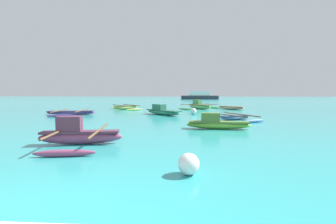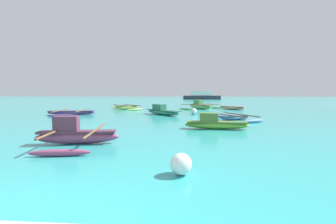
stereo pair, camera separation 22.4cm
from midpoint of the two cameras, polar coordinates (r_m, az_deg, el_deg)
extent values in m
ellipsoid|color=#32A178|center=(18.48, -0.92, -0.08)|extent=(3.34, 3.41, 0.40)
cube|color=#28654E|center=(18.47, -0.92, 0.42)|extent=(3.09, 3.15, 0.08)
cube|color=#28654E|center=(18.84, -1.89, 1.31)|extent=(1.24, 1.25, 0.44)
ellipsoid|color=#B1C05D|center=(25.21, -10.22, 1.18)|extent=(2.67, 2.36, 0.43)
cube|color=olive|center=(25.20, -10.23, 1.57)|extent=(2.48, 2.19, 0.08)
cylinder|color=brown|center=(25.47, -8.92, 1.76)|extent=(2.67, 3.28, 0.07)
cylinder|color=brown|center=(24.94, -11.57, 1.66)|extent=(2.67, 3.28, 0.07)
ellipsoid|color=#B1C05D|center=(27.12, -12.06, 1.15)|extent=(1.59, 1.34, 0.20)
ellipsoid|color=#B1C05D|center=(23.35, -8.08, 0.64)|extent=(1.59, 1.34, 0.20)
ellipsoid|color=#E0B78B|center=(25.53, 16.28, 1.03)|extent=(2.77, 2.36, 0.36)
cube|color=#887159|center=(25.52, 16.28, 1.34)|extent=(2.57, 2.20, 0.08)
ellipsoid|color=#7AB940|center=(11.43, 12.84, -3.28)|extent=(3.21, 0.80, 0.38)
cube|color=#50722F|center=(11.41, 12.85, -2.54)|extent=(2.95, 0.76, 0.08)
cube|color=#50722F|center=(11.35, 10.87, -1.28)|extent=(0.92, 0.56, 0.41)
ellipsoid|color=#64458C|center=(20.24, -22.98, -0.14)|extent=(3.97, 1.31, 0.33)
cube|color=#43325A|center=(20.23, -22.99, 0.20)|extent=(3.65, 1.23, 0.08)
cylinder|color=brown|center=(19.97, -20.61, 0.40)|extent=(0.64, 3.75, 0.07)
cylinder|color=brown|center=(20.52, -25.33, 0.35)|extent=(0.64, 3.75, 0.07)
ellipsoid|color=#64458C|center=(22.04, -21.45, 0.11)|extent=(2.33, 0.55, 0.20)
ellipsoid|color=#64458C|center=(18.46, -24.81, -0.84)|extent=(2.33, 0.55, 0.20)
ellipsoid|color=#5481BC|center=(15.68, 16.91, -1.34)|extent=(2.39, 1.72, 0.30)
cube|color=#3B5474|center=(15.67, 16.92, -0.94)|extent=(2.22, 1.61, 0.08)
cylinder|color=brown|center=(16.01, 18.35, -0.64)|extent=(1.65, 3.07, 0.07)
cylinder|color=brown|center=(15.33, 15.44, -0.80)|extent=(1.65, 3.07, 0.07)
ellipsoid|color=#5481BC|center=(17.01, 13.17, -0.97)|extent=(1.50, 0.91, 0.20)
ellipsoid|color=#5481BC|center=(14.44, 21.32, -2.18)|extent=(1.50, 0.91, 0.20)
ellipsoid|color=#8F3E65|center=(8.47, -21.30, -5.99)|extent=(2.89, 0.88, 0.46)
cube|color=#5B2F44|center=(8.44, -21.34, -4.71)|extent=(2.66, 0.82, 0.08)
cube|color=#5B2F44|center=(8.51, -23.71, -2.70)|extent=(0.85, 0.50, 0.51)
cylinder|color=brown|center=(8.27, -17.07, -4.36)|extent=(0.54, 3.13, 0.07)
cylinder|color=brown|center=(8.64, -25.45, -4.23)|extent=(0.54, 3.13, 0.07)
ellipsoid|color=#8F3E65|center=(9.99, -18.69, -5.08)|extent=(1.73, 0.46, 0.20)
ellipsoid|color=#8F3E65|center=(7.04, -24.98, -9.37)|extent=(1.73, 0.46, 0.20)
ellipsoid|color=#7BDD77|center=(25.53, 8.53, 1.32)|extent=(2.63, 3.20, 0.50)
cube|color=#50864E|center=(25.52, 8.54, 1.79)|extent=(2.44, 2.96, 0.08)
cube|color=#50864E|center=(25.83, 7.91, 2.53)|extent=(1.05, 1.13, 0.55)
cylinder|color=brown|center=(24.94, 9.72, 1.84)|extent=(3.46, 2.61, 0.07)
cylinder|color=brown|center=(26.11, 7.41, 2.00)|extent=(3.46, 2.61, 0.07)
ellipsoid|color=#7BDD77|center=(27.00, 11.93, 1.14)|extent=(1.56, 1.99, 0.20)
ellipsoid|color=#7BDD77|center=(24.19, 4.73, 0.81)|extent=(1.56, 1.99, 0.20)
sphere|color=white|center=(18.99, 6.88, 0.17)|extent=(0.50, 0.50, 0.50)
sphere|color=white|center=(5.00, 4.64, -13.04)|extent=(0.48, 0.48, 0.48)
cube|color=#2D333D|center=(66.78, 8.63, 3.67)|extent=(10.79, 2.37, 1.08)
cube|color=white|center=(66.77, 8.65, 4.69)|extent=(5.94, 2.02, 1.29)
camera|label=1|loc=(0.11, -89.65, 0.03)|focal=24.00mm
camera|label=2|loc=(0.11, 90.35, -0.03)|focal=24.00mm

